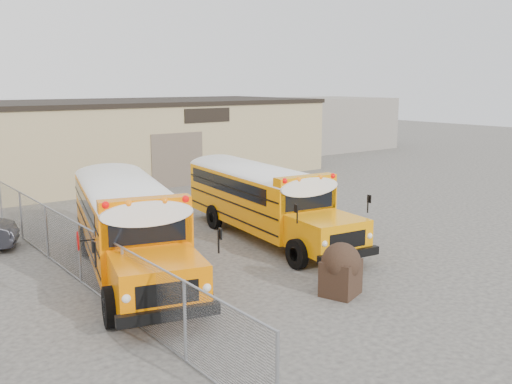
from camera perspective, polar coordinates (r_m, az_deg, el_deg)
ground at (r=18.02m, az=4.84°, el=-7.70°), size 120.00×120.00×0.00m
warehouse at (r=34.76m, az=-17.77°, el=4.84°), size 30.20×10.20×4.67m
chainlink_fence at (r=17.27m, az=-17.22°, el=-5.86°), size 0.07×18.07×1.81m
distant_building_right at (r=51.13m, az=6.94°, el=6.86°), size 10.00×8.00×4.40m
school_bus_left at (r=23.63m, az=-14.94°, el=0.59°), size 4.90×10.07×2.87m
school_bus_right at (r=26.32m, az=-5.68°, el=1.77°), size 3.36×9.55×2.74m
tarp_bundle at (r=15.83m, az=8.49°, el=-7.56°), size 1.23×1.17×1.48m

